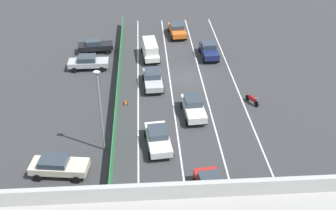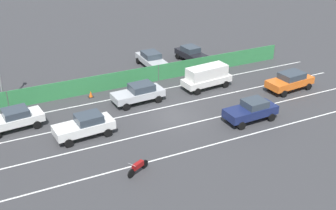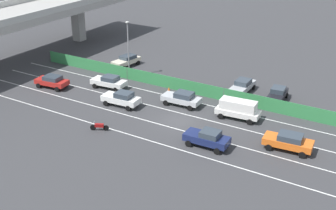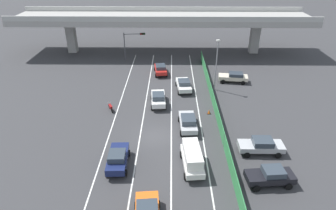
{
  "view_description": "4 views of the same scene",
  "coord_description": "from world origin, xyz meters",
  "px_view_note": "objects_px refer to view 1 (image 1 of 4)",
  "views": [
    {
      "loc": [
        4.51,
        40.11,
        21.96
      ],
      "look_at": [
        2.44,
        7.71,
        1.32
      ],
      "focal_mm": 43.64,
      "sensor_mm": 36.0,
      "label": 1
    },
    {
      "loc": [
        -28.29,
        14.52,
        16.6
      ],
      "look_at": [
        -0.57,
        0.92,
        1.43
      ],
      "focal_mm": 46.4,
      "sensor_mm": 36.0,
      "label": 2
    },
    {
      "loc": [
        -36.74,
        -20.87,
        21.06
      ],
      "look_at": [
        0.01,
        1.33,
        1.55
      ],
      "focal_mm": 46.76,
      "sensor_mm": 36.0,
      "label": 3
    },
    {
      "loc": [
        1.71,
        -27.52,
        18.86
      ],
      "look_at": [
        1.35,
        3.25,
        2.26
      ],
      "focal_mm": 31.41,
      "sensor_mm": 36.0,
      "label": 4
    }
  ],
  "objects_px": {
    "car_sedan_navy": "(209,50)",
    "car_van_white": "(150,49)",
    "parked_wagon_silver": "(88,62)",
    "parked_sedan_cream": "(58,165)",
    "car_sedan_silver": "(153,78)",
    "car_sedan_white": "(193,107)",
    "car_taxi_orange": "(177,29)",
    "car_sedan_red": "(212,188)",
    "car_hatchback_white": "(158,138)",
    "street_lamp": "(100,104)",
    "parked_sedan_dark": "(95,45)",
    "motorcycle": "(252,99)",
    "traffic_cone": "(125,102)"
  },
  "relations": [
    {
      "from": "car_hatchback_white",
      "to": "traffic_cone",
      "type": "bearing_deg",
      "value": -66.85
    },
    {
      "from": "car_sedan_navy",
      "to": "motorcycle",
      "type": "distance_m",
      "value": 11.34
    },
    {
      "from": "parked_wagon_silver",
      "to": "street_lamp",
      "type": "xyz_separation_m",
      "value": [
        -2.84,
        15.22,
        3.7
      ]
    },
    {
      "from": "parked_sedan_cream",
      "to": "street_lamp",
      "type": "height_order",
      "value": "street_lamp"
    },
    {
      "from": "car_taxi_orange",
      "to": "car_sedan_red",
      "type": "bearing_deg",
      "value": 90.07
    },
    {
      "from": "parked_sedan_cream",
      "to": "street_lamp",
      "type": "bearing_deg",
      "value": -139.46
    },
    {
      "from": "car_sedan_silver",
      "to": "car_sedan_white",
      "type": "bearing_deg",
      "value": 122.05
    },
    {
      "from": "car_sedan_red",
      "to": "car_van_white",
      "type": "relative_size",
      "value": 0.91
    },
    {
      "from": "car_taxi_orange",
      "to": "car_hatchback_white",
      "type": "height_order",
      "value": "car_taxi_orange"
    },
    {
      "from": "car_taxi_orange",
      "to": "parked_sedan_dark",
      "type": "distance_m",
      "value": 11.6
    },
    {
      "from": "car_hatchback_white",
      "to": "street_lamp",
      "type": "distance_m",
      "value": 5.91
    },
    {
      "from": "parked_sedan_cream",
      "to": "car_sedan_white",
      "type": "bearing_deg",
      "value": -146.31
    },
    {
      "from": "car_sedan_navy",
      "to": "traffic_cone",
      "type": "relative_size",
      "value": 7.36
    },
    {
      "from": "car_hatchback_white",
      "to": "motorcycle",
      "type": "distance_m",
      "value": 11.63
    },
    {
      "from": "car_sedan_red",
      "to": "parked_sedan_cream",
      "type": "xyz_separation_m",
      "value": [
        11.61,
        -3.23,
        -0.02
      ]
    },
    {
      "from": "car_hatchback_white",
      "to": "parked_wagon_silver",
      "type": "relative_size",
      "value": 1.02
    },
    {
      "from": "car_sedan_silver",
      "to": "parked_wagon_silver",
      "type": "height_order",
      "value": "car_sedan_silver"
    },
    {
      "from": "car_taxi_orange",
      "to": "car_sedan_navy",
      "type": "distance_m",
      "value": 7.62
    },
    {
      "from": "car_taxi_orange",
      "to": "street_lamp",
      "type": "xyz_separation_m",
      "value": [
        8.21,
        24.36,
        3.65
      ]
    },
    {
      "from": "car_taxi_orange",
      "to": "street_lamp",
      "type": "relative_size",
      "value": 0.62
    },
    {
      "from": "car_sedan_red",
      "to": "car_sedan_silver",
      "type": "distance_m",
      "value": 17.25
    },
    {
      "from": "parked_sedan_cream",
      "to": "street_lamp",
      "type": "distance_m",
      "value": 5.77
    },
    {
      "from": "car_sedan_silver",
      "to": "parked_sedan_dark",
      "type": "relative_size",
      "value": 1.04
    },
    {
      "from": "car_sedan_red",
      "to": "parked_sedan_dark",
      "type": "bearing_deg",
      "value": -67.56
    },
    {
      "from": "car_taxi_orange",
      "to": "parked_wagon_silver",
      "type": "relative_size",
      "value": 1.03
    },
    {
      "from": "car_hatchback_white",
      "to": "car_van_white",
      "type": "bearing_deg",
      "value": -89.37
    },
    {
      "from": "car_taxi_orange",
      "to": "parked_sedan_dark",
      "type": "bearing_deg",
      "value": 23.22
    },
    {
      "from": "car_taxi_orange",
      "to": "parked_sedan_dark",
      "type": "xyz_separation_m",
      "value": [
        10.66,
        4.57,
        -0.04
      ]
    },
    {
      "from": "car_taxi_orange",
      "to": "car_hatchback_white",
      "type": "bearing_deg",
      "value": 81.51
    },
    {
      "from": "car_van_white",
      "to": "traffic_cone",
      "type": "relative_size",
      "value": 8.11
    },
    {
      "from": "car_sedan_white",
      "to": "traffic_cone",
      "type": "height_order",
      "value": "car_sedan_white"
    },
    {
      "from": "car_hatchback_white",
      "to": "motorcycle",
      "type": "xyz_separation_m",
      "value": [
        -9.74,
        -6.34,
        -0.43
      ]
    },
    {
      "from": "car_sedan_red",
      "to": "parked_sedan_cream",
      "type": "relative_size",
      "value": 0.94
    },
    {
      "from": "car_sedan_navy",
      "to": "car_van_white",
      "type": "distance_m",
      "value": 7.18
    },
    {
      "from": "car_sedan_silver",
      "to": "parked_sedan_cream",
      "type": "relative_size",
      "value": 0.99
    },
    {
      "from": "parked_wagon_silver",
      "to": "parked_sedan_cream",
      "type": "relative_size",
      "value": 0.98
    },
    {
      "from": "car_hatchback_white",
      "to": "street_lamp",
      "type": "relative_size",
      "value": 0.61
    },
    {
      "from": "car_van_white",
      "to": "traffic_cone",
      "type": "xyz_separation_m",
      "value": [
        2.81,
        10.4,
        -0.94
      ]
    },
    {
      "from": "car_sedan_navy",
      "to": "traffic_cone",
      "type": "bearing_deg",
      "value": 45.9
    },
    {
      "from": "car_sedan_silver",
      "to": "traffic_cone",
      "type": "bearing_deg",
      "value": 50.54
    },
    {
      "from": "car_sedan_white",
      "to": "street_lamp",
      "type": "xyz_separation_m",
      "value": [
        8.19,
        4.83,
        3.65
      ]
    },
    {
      "from": "motorcycle",
      "to": "street_lamp",
      "type": "relative_size",
      "value": 0.23
    },
    {
      "from": "car_hatchback_white",
      "to": "parked_sedan_dark",
      "type": "distance_m",
      "value": 20.82
    },
    {
      "from": "parked_sedan_dark",
      "to": "car_sedan_red",
      "type": "bearing_deg",
      "value": 112.44
    },
    {
      "from": "traffic_cone",
      "to": "car_sedan_navy",
      "type": "bearing_deg",
      "value": -134.1
    },
    {
      "from": "car_van_white",
      "to": "car_sedan_silver",
      "type": "relative_size",
      "value": 1.05
    },
    {
      "from": "car_sedan_navy",
      "to": "car_sedan_white",
      "type": "bearing_deg",
      "value": 75.04
    },
    {
      "from": "parked_sedan_dark",
      "to": "parked_wagon_silver",
      "type": "bearing_deg",
      "value": 84.97
    },
    {
      "from": "car_sedan_navy",
      "to": "car_hatchback_white",
      "type": "relative_size",
      "value": 0.95
    },
    {
      "from": "car_hatchback_white",
      "to": "street_lamp",
      "type": "bearing_deg",
      "value": 2.49
    }
  ]
}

